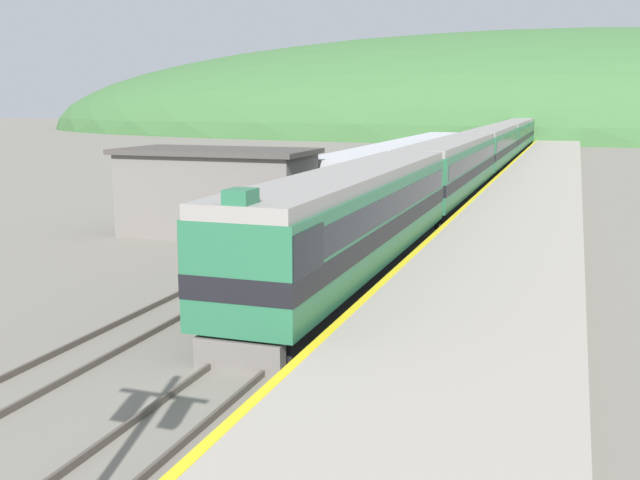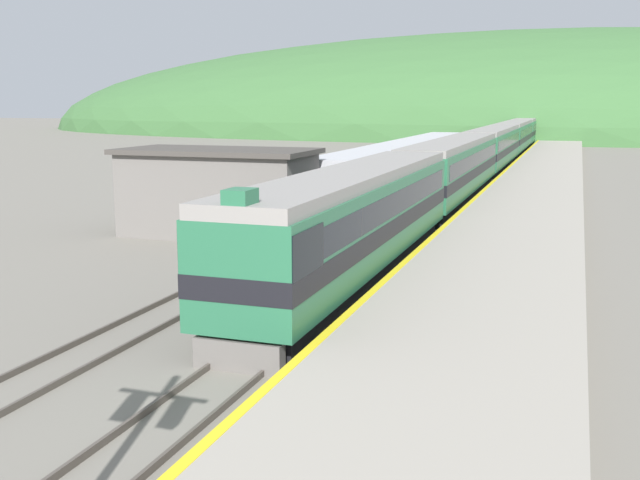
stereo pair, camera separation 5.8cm
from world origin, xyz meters
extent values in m
cube|color=#4C443D|center=(-0.72, 70.00, 0.08)|extent=(0.08, 180.00, 0.16)
cube|color=#4C443D|center=(0.72, 70.00, 0.08)|extent=(0.08, 180.00, 0.16)
cube|color=#4C443D|center=(-4.95, 70.00, 0.08)|extent=(0.08, 180.00, 0.16)
cube|color=#4C443D|center=(-3.51, 70.00, 0.08)|extent=(0.08, 180.00, 0.16)
cube|color=#9E9689|center=(4.91, 50.00, 0.43)|extent=(6.19, 140.00, 0.85)
cube|color=yellow|center=(1.93, 50.00, 0.86)|extent=(0.24, 140.00, 0.01)
ellipsoid|color=#3D6B38|center=(0.00, 168.74, 0.00)|extent=(234.17, 105.37, 42.01)
cube|color=slate|center=(-8.94, 33.63, 2.00)|extent=(8.93, 4.30, 3.99)
cube|color=#47423D|center=(-8.94, 33.63, 4.11)|extent=(9.43, 4.80, 0.24)
cube|color=black|center=(0.00, 26.85, 0.42)|extent=(2.42, 19.28, 0.85)
cube|color=#286B47|center=(0.00, 26.85, 2.26)|extent=(2.95, 20.51, 2.82)
cube|color=black|center=(0.00, 26.85, 2.03)|extent=(2.98, 20.53, 0.62)
cube|color=black|center=(0.00, 26.85, 2.88)|extent=(2.97, 19.28, 0.85)
cube|color=gray|center=(0.00, 26.85, 3.87)|extent=(2.77, 20.51, 0.40)
cube|color=black|center=(0.00, 17.72, 2.88)|extent=(2.99, 2.20, 1.13)
cube|color=#286B47|center=(0.00, 17.04, 4.25)|extent=(0.64, 0.80, 0.36)
cube|color=slate|center=(0.00, 16.79, 0.38)|extent=(2.30, 0.40, 0.77)
cube|color=black|center=(0.00, 49.45, 0.42)|extent=(2.42, 21.52, 0.85)
cube|color=#286B47|center=(0.00, 49.45, 2.26)|extent=(2.95, 22.89, 2.82)
cube|color=black|center=(0.00, 49.45, 2.03)|extent=(2.98, 22.91, 0.62)
cube|color=black|center=(0.00, 49.45, 2.88)|extent=(2.97, 21.52, 0.85)
cube|color=gray|center=(0.00, 49.45, 3.87)|extent=(2.77, 22.89, 0.40)
cube|color=black|center=(0.00, 73.24, 0.42)|extent=(2.42, 21.52, 0.85)
cube|color=#286B47|center=(0.00, 73.24, 2.26)|extent=(2.95, 22.89, 2.82)
cube|color=black|center=(0.00, 73.24, 2.03)|extent=(2.98, 22.91, 0.62)
cube|color=black|center=(0.00, 73.24, 2.88)|extent=(2.97, 21.52, 0.85)
cube|color=gray|center=(0.00, 73.24, 3.87)|extent=(2.77, 22.89, 0.40)
cube|color=black|center=(0.00, 97.03, 0.42)|extent=(2.42, 21.52, 0.85)
cube|color=#286B47|center=(0.00, 97.03, 2.26)|extent=(2.95, 22.89, 2.82)
cube|color=black|center=(0.00, 97.03, 2.03)|extent=(2.98, 22.91, 0.62)
cube|color=black|center=(0.00, 97.03, 2.88)|extent=(2.97, 21.52, 0.85)
cube|color=gray|center=(0.00, 97.03, 3.87)|extent=(2.77, 22.89, 0.40)
cube|color=black|center=(0.00, 120.83, 0.42)|extent=(2.42, 21.52, 0.85)
cube|color=#286B47|center=(0.00, 120.83, 2.26)|extent=(2.95, 22.89, 2.82)
cube|color=black|center=(0.00, 120.83, 2.03)|extent=(2.98, 22.91, 0.62)
cube|color=black|center=(0.00, 120.83, 2.88)|extent=(2.97, 21.52, 0.85)
cube|color=gray|center=(0.00, 120.83, 3.87)|extent=(2.77, 22.89, 0.40)
cube|color=black|center=(-4.23, 54.15, 0.40)|extent=(2.46, 34.89, 0.80)
cube|color=#BCBCC1|center=(-4.23, 54.15, 2.21)|extent=(2.90, 36.35, 2.82)
camera|label=1|loc=(7.47, 0.97, 6.46)|focal=42.00mm
camera|label=2|loc=(7.52, 0.99, 6.46)|focal=42.00mm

